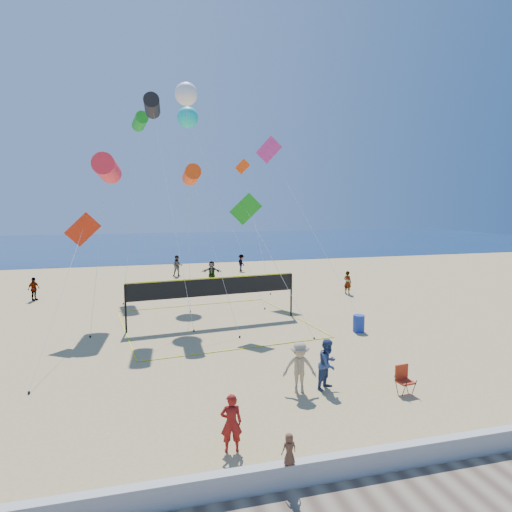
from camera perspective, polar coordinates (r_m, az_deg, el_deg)
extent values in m
plane|color=tan|center=(14.69, 0.08, -20.54)|extent=(120.00, 120.00, 0.00)
cube|color=navy|center=(74.96, -12.51, 1.53)|extent=(140.00, 50.00, 0.03)
cube|color=#BABAB5|center=(12.05, 4.24, -25.56)|extent=(32.00, 0.30, 0.60)
imported|color=maroon|center=(13.12, -3.11, -20.10)|extent=(0.63, 0.45, 1.62)
imported|color=brown|center=(11.64, 4.17, -22.93)|extent=(0.40, 0.29, 0.76)
imported|color=navy|center=(17.12, 8.98, -13.18)|extent=(1.13, 1.08, 1.83)
imported|color=tan|center=(16.67, 5.46, -13.70)|extent=(1.32, 0.98, 1.83)
imported|color=gray|center=(34.78, -26.04, -3.71)|extent=(0.88, 0.99, 1.60)
imported|color=gray|center=(38.22, -5.56, -2.00)|extent=(1.75, 0.96, 1.80)
imported|color=gray|center=(34.08, 11.38, -3.27)|extent=(0.66, 0.74, 1.70)
imported|color=gray|center=(41.83, -9.80, -1.23)|extent=(0.98, 0.80, 1.90)
imported|color=gray|center=(44.44, -1.84, -0.85)|extent=(0.80, 1.15, 1.62)
cube|color=#A32A12|center=(17.44, 18.17, -14.74)|extent=(0.60, 0.55, 0.06)
cube|color=#A32A12|center=(17.48, 17.73, -13.62)|extent=(0.54, 0.12, 0.54)
cylinder|color=black|center=(17.24, 18.01, -15.69)|extent=(0.06, 0.28, 0.70)
cylinder|color=black|center=(17.52, 17.15, -15.29)|extent=(0.06, 0.28, 0.70)
cylinder|color=black|center=(17.50, 19.14, -15.38)|extent=(0.06, 0.28, 0.70)
cylinder|color=black|center=(17.78, 18.27, -14.99)|extent=(0.06, 0.28, 0.70)
cylinder|color=navy|center=(24.56, 12.72, -8.22)|extent=(0.77, 0.77, 0.88)
cylinder|color=black|center=(24.60, -15.99, -6.32)|extent=(0.10, 0.10, 2.53)
cylinder|color=black|center=(27.14, 4.41, -4.85)|extent=(0.10, 0.10, 2.53)
cube|color=black|center=(25.31, -5.29, -3.89)|extent=(9.42, 1.07, 0.95)
cube|color=yellow|center=(25.22, -5.30, -2.76)|extent=(9.43, 1.08, 0.06)
cube|color=yellow|center=(21.45, -1.60, -11.49)|extent=(9.63, 1.12, 0.02)
cube|color=yellow|center=(30.21, -7.78, -6.12)|extent=(9.63, 1.12, 0.02)
cylinder|color=#F72634|center=(28.25, -18.12, 10.35)|extent=(1.59, 3.15, 1.66)
cylinder|color=silver|center=(26.00, -19.00, 1.16)|extent=(0.91, 4.68, 8.60)
cylinder|color=black|center=(24.53, -20.02, -9.44)|extent=(0.08, 0.08, 0.10)
cylinder|color=black|center=(28.53, -12.87, 17.84)|extent=(1.07, 2.22, 1.18)
cylinder|color=silver|center=(25.66, -10.48, 5.41)|extent=(1.63, 4.80, 12.23)
cylinder|color=black|center=(24.31, -7.77, -9.23)|extent=(0.08, 0.08, 0.10)
cylinder|color=#FF470D|center=(26.03, -8.07, 10.00)|extent=(0.93, 2.12, 1.15)
cylinder|color=silver|center=(24.14, -5.24, 0.58)|extent=(1.74, 4.31, 8.17)
cylinder|color=black|center=(23.06, -2.05, -10.06)|extent=(0.08, 0.08, 0.10)
cube|color=red|center=(24.95, -20.83, 3.12)|extent=(1.81, 0.31, 1.80)
cylinder|color=silver|center=(21.48, -23.21, -4.63)|extent=(1.28, 7.86, 5.29)
cylinder|color=black|center=(18.59, -26.52, -15.04)|extent=(0.08, 0.08, 0.10)
cube|color=#17971B|center=(24.69, -1.28, 5.89)|extent=(1.73, 0.50, 1.77)
cylinder|color=silver|center=(23.54, 2.82, -1.86)|extent=(2.56, 3.70, 6.30)
cylinder|color=black|center=(22.98, 7.28, -10.18)|extent=(0.08, 0.08, 0.10)
cube|color=#C53087|center=(34.32, 1.62, 13.14)|extent=(1.71, 1.13, 2.00)
cylinder|color=silver|center=(29.99, 6.65, 3.99)|extent=(2.60, 9.73, 10.48)
cylinder|color=black|center=(26.94, 12.95, -7.74)|extent=(0.08, 0.08, 0.10)
sphere|color=white|center=(31.73, -8.72, 19.38)|extent=(1.95, 1.95, 1.48)
cylinder|color=silver|center=(29.27, -8.47, 6.99)|extent=(0.39, 3.37, 13.64)
cylinder|color=black|center=(28.39, -8.21, -6.89)|extent=(0.08, 0.08, 0.10)
sphere|color=#17D3C5|center=(35.57, -8.54, 16.75)|extent=(2.03, 2.03, 1.55)
cylinder|color=silver|center=(31.45, -4.13, 6.34)|extent=(3.71, 7.85, 12.88)
cylinder|color=black|center=(28.87, 1.11, -6.59)|extent=(0.08, 0.08, 0.10)
cylinder|color=#17971B|center=(37.98, -14.30, 15.99)|extent=(1.28, 2.47, 1.29)
cylinder|color=silver|center=(34.11, -15.20, 6.16)|extent=(1.58, 6.74, 12.88)
cylinder|color=black|center=(31.47, -16.25, -5.73)|extent=(0.08, 0.08, 0.10)
cube|color=#FF470D|center=(41.93, -1.70, 11.12)|extent=(1.32, 0.59, 1.42)
cylinder|color=silver|center=(37.27, -0.12, 4.10)|extent=(0.21, 9.43, 9.84)
cylinder|color=black|center=(33.35, 1.83, -4.75)|extent=(0.08, 0.08, 0.10)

